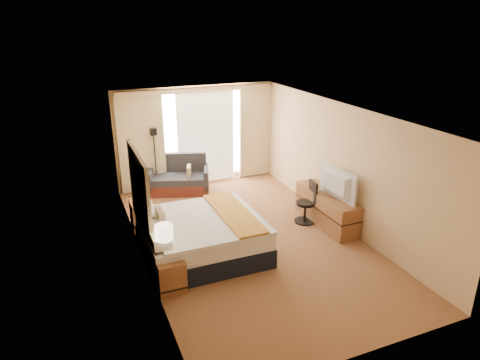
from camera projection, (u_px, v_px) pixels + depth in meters
name	position (u px, v px, depth m)	size (l,w,h in m)	color
floor	(249.00, 239.00, 8.68)	(4.20, 7.00, 0.02)	#5F271B
ceiling	(250.00, 112.00, 7.76)	(4.20, 7.00, 0.02)	white
wall_back	(196.00, 136.00, 11.24)	(4.20, 0.02, 2.60)	#D6AB83
wall_front	(364.00, 273.00, 5.19)	(4.20, 0.02, 2.60)	#D6AB83
wall_left	(139.00, 195.00, 7.47)	(0.02, 7.00, 2.60)	#D6AB83
wall_right	(341.00, 166.00, 8.97)	(0.02, 7.00, 2.60)	#D6AB83
headboard	(140.00, 192.00, 7.66)	(0.06, 1.85, 1.50)	black
nightstand_left	(170.00, 274.00, 7.01)	(0.45, 0.52, 0.55)	brown
nightstand_right	(142.00, 213.00, 9.17)	(0.45, 0.52, 0.55)	brown
media_dresser	(327.00, 209.00, 9.21)	(0.50, 1.80, 0.70)	brown
window	(205.00, 134.00, 11.30)	(2.30, 0.02, 2.30)	white
curtains	(197.00, 133.00, 11.10)	(4.12, 0.19, 2.56)	beige
bed	(201.00, 236.00, 7.98)	(2.16, 1.98, 1.05)	black
loveseat	(179.00, 180.00, 10.97)	(1.70, 1.26, 0.95)	#562218
floor_lamp	(154.00, 147.00, 10.70)	(0.21, 0.21, 1.66)	black
desk_chair	(307.00, 204.00, 9.28)	(0.45, 0.45, 0.93)	black
lamp_left	(164.00, 233.00, 6.76)	(0.29, 0.29, 0.60)	black
lamp_right	(141.00, 183.00, 8.86)	(0.28, 0.28, 0.59)	black
tissue_box	(175.00, 250.00, 7.08)	(0.11, 0.11, 0.10)	#89AAD4
telephone	(142.00, 202.00, 8.96)	(0.20, 0.16, 0.08)	black
television	(334.00, 184.00, 8.74)	(1.10, 0.14, 0.63)	black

